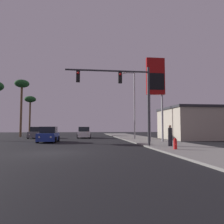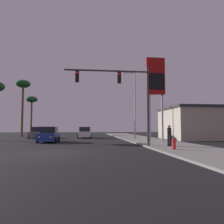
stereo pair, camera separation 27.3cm
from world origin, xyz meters
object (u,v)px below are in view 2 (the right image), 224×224
Objects in this scene: car_white at (85,133)px; street_lamp at (134,101)px; traffic_light_mast at (124,89)px; fire_hydrant at (174,144)px; palm_tree_far at (32,101)px; palm_tree_mid at (23,87)px; car_blue at (49,135)px; gas_station_sign at (156,81)px; car_grey at (38,133)px; pedestrian_on_sidewalk at (169,134)px.

street_lamp reaches higher than car_white.
traffic_light_mast is at bearing -106.20° from street_lamp.
street_lamp is 14.98m from fire_hydrant.
street_lamp is 1.09× the size of palm_tree_far.
street_lamp is 0.93× the size of palm_tree_mid.
traffic_light_mast is at bearing -56.15° from palm_tree_mid.
gas_station_sign is at bearing 170.74° from car_blue.
palm_tree_far reaches higher than car_grey.
traffic_light_mast is (7.16, -6.99, 3.94)m from car_blue.
fire_hydrant is (-0.39, -14.24, -4.63)m from street_lamp.
palm_tree_far is at bearing 115.81° from traffic_light_mast.
car_white is at bearing 101.81° from traffic_light_mast.
gas_station_sign is (1.06, -6.05, 1.50)m from street_lamp.
gas_station_sign is (14.61, -11.20, 5.86)m from car_grey.
car_grey is at bearing 129.27° from pedestrian_on_sidewalk.
pedestrian_on_sidewalk reaches higher than car_grey.
street_lamp reaches higher than car_blue.
palm_tree_mid is (-13.89, 20.72, 3.70)m from traffic_light_mast.
fire_hydrant is (13.17, -19.39, -0.27)m from car_grey.
traffic_light_mast is at bearing 101.73° from car_white.
palm_tree_mid reaches higher than pedestrian_on_sidewalk.
traffic_light_mast is at bearing 169.12° from pedestrian_on_sidewalk.
traffic_light_mast is at bearing -64.19° from palm_tree_far.
pedestrian_on_sidewalk is (6.87, -16.79, 0.27)m from car_white.
car_blue is 12.99m from gas_station_sign.
car_grey is 19.65m from traffic_light_mast.
gas_station_sign reaches higher than pedestrian_on_sidewalk.
gas_station_sign reaches higher than car_grey.
street_lamp is 5.39× the size of pedestrian_on_sidewalk.
fire_hydrant is (6.21, -19.27, -0.27)m from car_white.
car_blue is 0.48× the size of gas_station_sign.
car_blue is at bearing 107.11° from car_grey.
traffic_light_mast is 0.77× the size of street_lamp.
gas_station_sign is 8.03m from pedestrian_on_sidewalk.
gas_station_sign is 5.39× the size of pedestrian_on_sidewalk.
fire_hydrant is (9.99, -10.14, -0.27)m from car_blue.
traffic_light_mast reaches higher than car_grey.
car_grey is 0.48× the size of street_lamp.
car_white is 5.67× the size of fire_hydrant.
gas_station_sign is 1.09× the size of palm_tree_far.
pedestrian_on_sidewalk reaches higher than fire_hydrant.
car_grey is at bearing -51.51° from palm_tree_mid.
car_grey is (-3.18, 9.25, 0.00)m from car_blue.
palm_tree_far is (-0.96, 10.00, -1.23)m from palm_tree_mid.
palm_tree_mid reaches higher than car_white.
street_lamp is at bearing 91.32° from pedestrian_on_sidewalk.
palm_tree_far is at bearing 132.65° from street_lamp.
car_blue is at bearing -63.87° from palm_tree_mid.
pedestrian_on_sidewalk is at bearing 75.13° from fire_hydrant.
palm_tree_far reaches higher than pedestrian_on_sidewalk.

